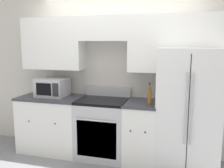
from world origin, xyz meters
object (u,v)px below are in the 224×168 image
at_px(microwave, 53,87).
at_px(bottle, 149,96).
at_px(refrigerator, 188,108).
at_px(oven_range, 103,128).

xyz_separation_m(microwave, bottle, (1.60, -0.20, -0.02)).
distance_m(refrigerator, bottle, 0.60).
bearing_deg(refrigerator, bottle, -156.25).
distance_m(microwave, bottle, 1.61).
height_order(oven_range, bottle, bottle).
height_order(refrigerator, bottle, refrigerator).
bearing_deg(bottle, microwave, 172.98).
bearing_deg(microwave, refrigerator, 0.89).
height_order(refrigerator, microwave, refrigerator).
distance_m(oven_range, bottle, 0.94).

